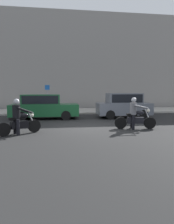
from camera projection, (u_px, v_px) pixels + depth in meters
ground_plane at (88, 127)px, 11.04m from camera, size 80.00×80.00×0.00m
sidewalk_slab at (76, 111)px, 18.91m from camera, size 40.00×4.40×0.14m
building_facade at (73, 62)px, 21.72m from camera, size 40.00×1.40×10.31m
motorcycle_with_rider_gray at (135, 116)px, 10.34m from camera, size 2.12×0.74×1.63m
motorcycle_with_rider_black_leather at (19, 120)px, 9.01m from camera, size 1.79×1.16×1.63m
parked_sedan_forest_green at (44, 106)px, 14.00m from camera, size 4.68×1.82×1.72m
parked_hatchback_slate_gray at (124, 105)px, 14.68m from camera, size 3.90×1.76×1.80m
street_sign_post at (47, 95)px, 18.81m from camera, size 0.44×0.08×2.40m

